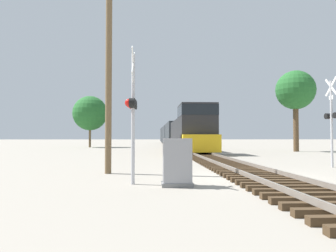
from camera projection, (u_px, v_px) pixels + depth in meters
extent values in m
plane|color=gray|center=(255.00, 177.00, 12.57)|extent=(400.00, 400.00, 0.00)
cube|color=#42301E|center=(325.00, 200.00, 7.48)|extent=(2.60, 0.22, 0.16)
cube|color=#42301E|center=(312.00, 195.00, 8.08)|extent=(2.60, 0.22, 0.16)
cube|color=#42301E|center=(301.00, 191.00, 8.68)|extent=(2.60, 0.22, 0.16)
cube|color=#42301E|center=(292.00, 188.00, 9.28)|extent=(2.60, 0.22, 0.16)
cube|color=#42301E|center=(283.00, 185.00, 9.88)|extent=(2.60, 0.22, 0.16)
cube|color=#42301E|center=(276.00, 182.00, 10.47)|extent=(2.60, 0.22, 0.16)
cube|color=#42301E|center=(269.00, 180.00, 11.07)|extent=(2.60, 0.22, 0.16)
cube|color=#42301E|center=(263.00, 177.00, 11.67)|extent=(2.60, 0.22, 0.16)
cube|color=#42301E|center=(257.00, 176.00, 12.27)|extent=(2.60, 0.22, 0.16)
cube|color=#42301E|center=(252.00, 174.00, 12.87)|extent=(2.60, 0.22, 0.16)
cube|color=#42301E|center=(248.00, 172.00, 13.47)|extent=(2.60, 0.22, 0.16)
cube|color=#42301E|center=(244.00, 171.00, 14.07)|extent=(2.60, 0.22, 0.16)
cube|color=#42301E|center=(240.00, 169.00, 14.67)|extent=(2.60, 0.22, 0.16)
cube|color=#42301E|center=(237.00, 168.00, 15.27)|extent=(2.60, 0.22, 0.16)
cube|color=#42301E|center=(233.00, 167.00, 15.86)|extent=(2.60, 0.22, 0.16)
cube|color=#42301E|center=(230.00, 166.00, 16.46)|extent=(2.60, 0.22, 0.16)
cube|color=#42301E|center=(228.00, 165.00, 17.06)|extent=(2.60, 0.22, 0.16)
cube|color=#42301E|center=(225.00, 164.00, 17.66)|extent=(2.60, 0.22, 0.16)
cube|color=#42301E|center=(223.00, 163.00, 18.26)|extent=(2.60, 0.22, 0.16)
cube|color=#42301E|center=(220.00, 162.00, 18.86)|extent=(2.60, 0.22, 0.16)
cube|color=#42301E|center=(218.00, 161.00, 19.46)|extent=(2.60, 0.22, 0.16)
cube|color=#42301E|center=(216.00, 161.00, 20.06)|extent=(2.60, 0.22, 0.16)
cube|color=#42301E|center=(214.00, 160.00, 20.65)|extent=(2.60, 0.22, 0.16)
cube|color=#42301E|center=(213.00, 159.00, 21.25)|extent=(2.60, 0.22, 0.16)
cube|color=#42301E|center=(211.00, 159.00, 21.85)|extent=(2.60, 0.22, 0.16)
cube|color=#42301E|center=(209.00, 158.00, 22.45)|extent=(2.60, 0.22, 0.16)
cube|color=#42301E|center=(208.00, 158.00, 23.05)|extent=(2.60, 0.22, 0.16)
cube|color=#42301E|center=(206.00, 157.00, 23.65)|extent=(2.60, 0.22, 0.16)
cube|color=#42301E|center=(205.00, 157.00, 24.25)|extent=(2.60, 0.22, 0.16)
cube|color=#42301E|center=(204.00, 156.00, 24.85)|extent=(2.60, 0.22, 0.16)
cube|color=#42301E|center=(202.00, 156.00, 25.45)|extent=(2.60, 0.22, 0.16)
cube|color=#42301E|center=(201.00, 155.00, 26.04)|extent=(2.60, 0.22, 0.16)
cube|color=#42301E|center=(200.00, 155.00, 26.64)|extent=(2.60, 0.22, 0.16)
cube|color=#42301E|center=(199.00, 154.00, 27.24)|extent=(2.60, 0.22, 0.16)
cube|color=#42301E|center=(198.00, 154.00, 27.84)|extent=(2.60, 0.22, 0.16)
cube|color=#42301E|center=(197.00, 154.00, 28.44)|extent=(2.60, 0.22, 0.16)
cube|color=#42301E|center=(196.00, 153.00, 29.04)|extent=(2.60, 0.22, 0.16)
cube|color=#42301E|center=(195.00, 153.00, 29.64)|extent=(2.60, 0.22, 0.16)
cube|color=#42301E|center=(194.00, 153.00, 30.24)|extent=(2.60, 0.22, 0.16)
cube|color=#42301E|center=(194.00, 152.00, 30.84)|extent=(2.60, 0.22, 0.16)
cube|color=#42301E|center=(193.00, 152.00, 31.43)|extent=(2.60, 0.22, 0.16)
cube|color=#42301E|center=(192.00, 152.00, 32.03)|extent=(2.60, 0.22, 0.16)
cube|color=slate|center=(236.00, 171.00, 12.54)|extent=(0.07, 160.00, 0.15)
cube|color=slate|center=(273.00, 170.00, 12.61)|extent=(0.07, 160.00, 0.15)
cube|color=#232326|center=(185.00, 134.00, 38.35)|extent=(2.58, 13.83, 3.17)
cube|color=#232326|center=(197.00, 128.00, 28.71)|extent=(3.03, 4.35, 4.06)
cube|color=black|center=(197.00, 111.00, 28.76)|extent=(3.06, 4.39, 0.89)
cube|color=gold|center=(200.00, 143.00, 26.49)|extent=(3.03, 1.98, 1.42)
cube|color=gold|center=(188.00, 147.00, 35.35)|extent=(3.09, 19.36, 0.24)
cube|color=black|center=(196.00, 149.00, 28.94)|extent=(1.58, 2.20, 1.00)
cube|color=black|center=(183.00, 145.00, 41.76)|extent=(1.58, 2.20, 1.00)
cube|color=#2D3338|center=(175.00, 134.00, 54.18)|extent=(2.88, 14.49, 3.56)
cube|color=black|center=(178.00, 144.00, 49.43)|extent=(1.58, 2.20, 0.90)
cube|color=black|center=(173.00, 143.00, 58.83)|extent=(1.58, 2.20, 0.90)
cube|color=#2D3338|center=(170.00, 134.00, 70.34)|extent=(2.88, 14.49, 3.56)
cube|color=black|center=(171.00, 142.00, 65.59)|extent=(1.58, 2.20, 0.90)
cube|color=black|center=(169.00, 142.00, 74.98)|extent=(1.58, 2.20, 0.90)
cube|color=#2D3338|center=(166.00, 135.00, 86.50)|extent=(2.88, 14.49, 3.56)
cube|color=black|center=(167.00, 141.00, 81.74)|extent=(1.58, 2.20, 0.90)
cube|color=black|center=(166.00, 141.00, 91.14)|extent=(1.58, 2.20, 0.90)
cylinder|color=#B7B7BC|center=(133.00, 119.00, 10.61)|extent=(0.12, 0.12, 4.24)
cube|color=white|center=(133.00, 63.00, 10.67)|extent=(0.07, 0.93, 0.93)
cube|color=white|center=(133.00, 63.00, 10.67)|extent=(0.07, 0.93, 0.93)
cube|color=black|center=(133.00, 104.00, 10.63)|extent=(0.09, 0.86, 0.06)
cylinder|color=black|center=(134.00, 105.00, 10.98)|extent=(0.19, 0.31, 0.30)
sphere|color=red|center=(131.00, 105.00, 10.98)|extent=(0.26, 0.26, 0.26)
cylinder|color=black|center=(133.00, 104.00, 10.63)|extent=(0.19, 0.31, 0.30)
sphere|color=red|center=(130.00, 104.00, 10.63)|extent=(0.26, 0.26, 0.26)
cylinder|color=black|center=(132.00, 103.00, 10.28)|extent=(0.19, 0.31, 0.30)
sphere|color=red|center=(129.00, 103.00, 10.28)|extent=(0.26, 0.26, 0.26)
cube|color=white|center=(133.00, 80.00, 10.65)|extent=(0.04, 0.32, 0.20)
cylinder|color=#B7B7BC|center=(332.00, 124.00, 16.50)|extent=(0.12, 0.12, 4.38)
cube|color=white|center=(331.00, 87.00, 16.57)|extent=(0.10, 0.93, 0.93)
cube|color=white|center=(331.00, 87.00, 16.57)|extent=(0.10, 0.93, 0.93)
cube|color=black|center=(331.00, 116.00, 16.52)|extent=(0.13, 0.86, 0.06)
cylinder|color=black|center=(336.00, 115.00, 16.17)|extent=(0.20, 0.31, 0.30)
cylinder|color=black|center=(327.00, 116.00, 16.86)|extent=(0.20, 0.31, 0.30)
sphere|color=red|center=(329.00, 116.00, 16.88)|extent=(0.26, 0.26, 0.26)
cube|color=white|center=(331.00, 97.00, 16.55)|extent=(0.05, 0.32, 0.20)
cube|color=slate|center=(177.00, 184.00, 10.12)|extent=(0.96, 0.68, 0.12)
cube|color=#939399|center=(177.00, 160.00, 10.15)|extent=(0.87, 0.62, 1.36)
cylinder|color=brown|center=(109.00, 66.00, 13.80)|extent=(0.27, 0.27, 9.01)
cylinder|color=brown|center=(296.00, 126.00, 34.48)|extent=(0.56, 0.56, 5.28)
sphere|color=#236028|center=(295.00, 90.00, 34.61)|extent=(4.11, 4.11, 4.11)
cylinder|color=brown|center=(90.00, 135.00, 48.60)|extent=(0.33, 0.33, 3.54)
sphere|color=#236028|center=(90.00, 113.00, 48.71)|extent=(5.13, 5.13, 5.13)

